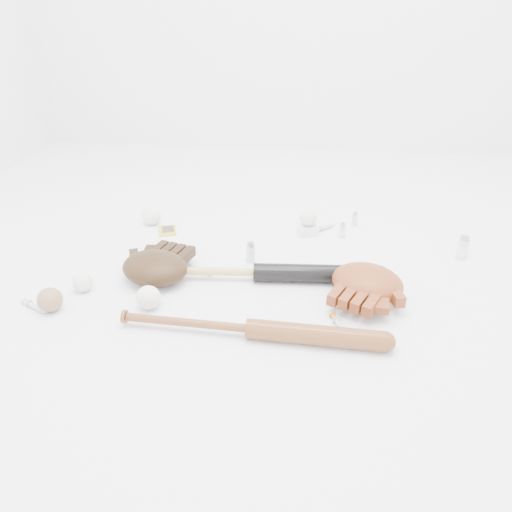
# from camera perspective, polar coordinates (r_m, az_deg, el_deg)

# --- Properties ---
(bat_dark) EXTENTS (0.88, 0.12, 0.06)m
(bat_dark) POSITION_cam_1_polar(r_m,az_deg,el_deg) (1.68, 0.06, -1.88)
(bat_dark) COLOR black
(bat_dark) RESTS_ON ground
(bat_wood) EXTENTS (0.80, 0.10, 0.06)m
(bat_wood) POSITION_cam_1_polar(r_m,az_deg,el_deg) (1.43, -0.75, -8.30)
(bat_wood) COLOR brown
(bat_wood) RESTS_ON ground
(glove_dark) EXTENTS (0.34, 0.34, 0.10)m
(glove_dark) POSITION_cam_1_polar(r_m,az_deg,el_deg) (1.71, -11.48, -1.27)
(glove_dark) COLOR black
(glove_dark) RESTS_ON ground
(glove_tan) EXTENTS (0.37, 0.37, 0.10)m
(glove_tan) POSITION_cam_1_polar(r_m,az_deg,el_deg) (1.64, 12.61, -2.91)
(glove_tan) COLOR brown
(glove_tan) RESTS_ON ground
(trading_card) EXTENTS (0.09, 0.11, 0.01)m
(trading_card) POSITION_cam_1_polar(r_m,az_deg,el_deg) (2.06, -10.10, 2.85)
(trading_card) COLOR gold
(trading_card) RESTS_ON ground
(pedestal) EXTENTS (0.09, 0.09, 0.04)m
(pedestal) POSITION_cam_1_polar(r_m,az_deg,el_deg) (2.01, 5.95, 3.04)
(pedestal) COLOR white
(pedestal) RESTS_ON ground
(baseball_on_pedestal) EXTENTS (0.07, 0.07, 0.07)m
(baseball_on_pedestal) POSITION_cam_1_polar(r_m,az_deg,el_deg) (1.99, 6.03, 4.45)
(baseball_on_pedestal) COLOR white
(baseball_on_pedestal) RESTS_ON pedestal
(baseball_left) EXTENTS (0.07, 0.07, 0.07)m
(baseball_left) POSITION_cam_1_polar(r_m,az_deg,el_deg) (1.73, -19.21, -2.82)
(baseball_left) COLOR white
(baseball_left) RESTS_ON ground
(baseball_upper) EXTENTS (0.08, 0.08, 0.08)m
(baseball_upper) POSITION_cam_1_polar(r_m,az_deg,el_deg) (2.12, -11.85, 4.54)
(baseball_upper) COLOR white
(baseball_upper) RESTS_ON ground
(baseball_mid) EXTENTS (0.08, 0.08, 0.08)m
(baseball_mid) POSITION_cam_1_polar(r_m,az_deg,el_deg) (1.58, -12.20, -4.67)
(baseball_mid) COLOR white
(baseball_mid) RESTS_ON ground
(baseball_aged) EXTENTS (0.08, 0.08, 0.08)m
(baseball_aged) POSITION_cam_1_polar(r_m,az_deg,el_deg) (1.66, -22.49, -4.64)
(baseball_aged) COLOR #956B47
(baseball_aged) RESTS_ON ground
(syringe_0) EXTENTS (0.14, 0.09, 0.02)m
(syringe_0) POSITION_cam_1_polar(r_m,az_deg,el_deg) (1.70, -23.86, -5.37)
(syringe_0) COLOR #ADBCC6
(syringe_0) RESTS_ON ground
(syringe_1) EXTENTS (0.14, 0.10, 0.02)m
(syringe_1) POSITION_cam_1_polar(r_m,az_deg,el_deg) (1.76, -6.64, -1.43)
(syringe_1) COLOR #ADBCC6
(syringe_1) RESTS_ON ground
(syringe_2) EXTENTS (0.12, 0.11, 0.02)m
(syringe_2) POSITION_cam_1_polar(r_m,az_deg,el_deg) (2.07, 8.05, 3.30)
(syringe_2) COLOR #ADBCC6
(syringe_2) RESTS_ON ground
(syringe_3) EXTENTS (0.08, 0.14, 0.02)m
(syringe_3) POSITION_cam_1_polar(r_m,az_deg,el_deg) (1.49, 9.71, -7.99)
(syringe_3) COLOR #ADBCC6
(syringe_3) RESTS_ON ground
(vial_0) EXTENTS (0.02, 0.02, 0.06)m
(vial_0) POSITION_cam_1_polar(r_m,az_deg,el_deg) (2.00, 9.86, 2.92)
(vial_0) COLOR silver
(vial_0) RESTS_ON ground
(vial_1) EXTENTS (0.02, 0.02, 0.06)m
(vial_1) POSITION_cam_1_polar(r_m,az_deg,el_deg) (2.11, 11.22, 4.17)
(vial_1) COLOR silver
(vial_1) RESTS_ON ground
(vial_2) EXTENTS (0.03, 0.03, 0.08)m
(vial_2) POSITION_cam_1_polar(r_m,az_deg,el_deg) (1.79, -0.64, 0.47)
(vial_2) COLOR silver
(vial_2) RESTS_ON ground
(vial_3) EXTENTS (0.04, 0.04, 0.09)m
(vial_3) POSITION_cam_1_polar(r_m,az_deg,el_deg) (1.96, 22.56, 0.94)
(vial_3) COLOR silver
(vial_3) RESTS_ON ground
(vial_4) EXTENTS (0.03, 0.03, 0.08)m
(vial_4) POSITION_cam_1_polar(r_m,az_deg,el_deg) (1.79, -0.57, 0.38)
(vial_4) COLOR silver
(vial_4) RESTS_ON ground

